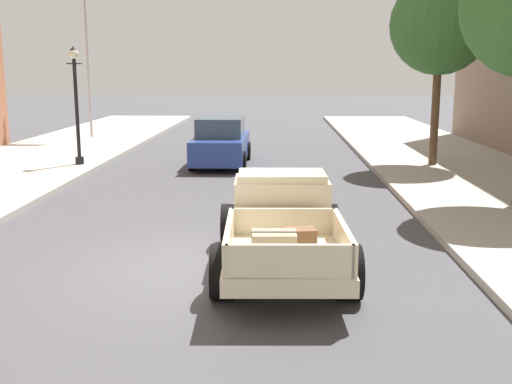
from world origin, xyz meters
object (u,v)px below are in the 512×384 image
at_px(hotrod_truck_cream, 281,221).
at_px(car_background_blue, 221,143).
at_px(street_tree_second, 440,25).
at_px(street_lamp_far, 76,97).
at_px(flagpole, 90,13).

bearing_deg(hotrod_truck_cream, car_background_blue, 100.39).
height_order(hotrod_truck_cream, street_tree_second, street_tree_second).
bearing_deg(car_background_blue, street_lamp_far, -168.44).
height_order(hotrod_truck_cream, car_background_blue, car_background_blue).
relative_size(street_lamp_far, flagpole, 0.42).
height_order(street_lamp_far, street_tree_second, street_tree_second).
bearing_deg(hotrod_truck_cream, street_tree_second, 63.90).
bearing_deg(flagpole, hotrod_truck_cream, -65.13).
xyz_separation_m(car_background_blue, flagpole, (-6.59, 7.58, 5.00)).
height_order(car_background_blue, street_tree_second, street_tree_second).
bearing_deg(street_tree_second, car_background_blue, 175.12).
xyz_separation_m(hotrod_truck_cream, street_lamp_far, (-6.68, 10.05, 1.63)).
bearing_deg(street_lamp_far, hotrod_truck_cream, -56.40).
bearing_deg(car_background_blue, hotrod_truck_cream, -79.61).
bearing_deg(hotrod_truck_cream, street_lamp_far, 123.60).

